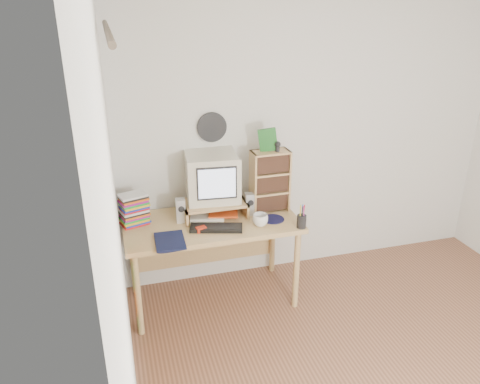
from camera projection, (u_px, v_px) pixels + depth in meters
back_wall at (314, 139)px, 4.17m from camera, size 3.50×0.00×3.50m
left_wall at (123, 271)px, 2.18m from camera, size 0.00×3.50×3.50m
curtain at (127, 240)px, 2.65m from camera, size 0.00×2.20×2.20m
wall_disc at (212, 127)px, 3.85m from camera, size 0.25×0.02×0.25m
desk at (210, 232)px, 3.88m from camera, size 1.40×0.70×0.75m
monitor_riser at (214, 205)px, 3.84m from camera, size 0.52×0.30×0.12m
crt_monitor at (213, 178)px, 3.80m from camera, size 0.44×0.44×0.39m
speaker_left at (181, 210)px, 3.73m from camera, size 0.08×0.08×0.20m
speaker_right at (249, 204)px, 3.86m from camera, size 0.08×0.08×0.19m
keyboard at (216, 228)px, 3.63m from camera, size 0.43×0.24×0.03m
dvd_stack at (134, 208)px, 3.67m from camera, size 0.24×0.20×0.29m
cd_rack at (270, 181)px, 3.88m from camera, size 0.32×0.17×0.52m
mug at (260, 220)px, 3.68m from camera, size 0.14×0.14×0.10m
diary at (155, 241)px, 3.41m from camera, size 0.27×0.21×0.05m
mousepad at (273, 219)px, 3.80m from camera, size 0.23×0.23×0.00m
pen_cup at (302, 219)px, 3.64m from camera, size 0.08×0.08×0.15m
papers at (213, 215)px, 3.84m from camera, size 0.31×0.26×0.04m
red_box at (201, 229)px, 3.60m from camera, size 0.09×0.06×0.04m
game_box at (268, 140)px, 3.74m from camera, size 0.15×0.06×0.19m
webcam at (278, 146)px, 3.75m from camera, size 0.05×0.05×0.09m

